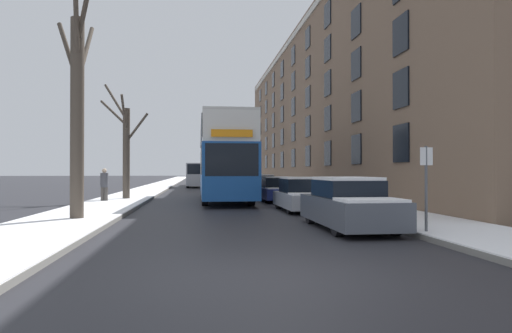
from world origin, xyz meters
TOP-DOWN VIEW (x-y plane):
  - ground_plane at (0.00, 0.00)m, footprint 320.00×320.00m
  - sidewalk_left at (-5.39, 53.00)m, footprint 2.95×130.00m
  - sidewalk_right at (5.39, 53.00)m, footprint 2.95×130.00m
  - terrace_facade_right at (11.36, 31.53)m, footprint 9.10×53.62m
  - bare_tree_left_0 at (-5.12, 7.97)m, footprint 1.78×4.10m
  - bare_tree_left_1 at (-5.26, 18.47)m, footprint 2.90×2.81m
  - double_decker_bus at (0.10, 18.05)m, footprint 2.57×11.36m
  - parked_car_0 at (2.89, 5.45)m, footprint 1.74×4.59m
  - parked_car_1 at (2.89, 11.30)m, footprint 1.72×4.11m
  - parked_car_2 at (2.89, 17.28)m, footprint 1.69×4.10m
  - parked_car_3 at (2.89, 23.24)m, footprint 1.75×3.97m
  - parked_car_4 at (2.89, 28.72)m, footprint 1.68×4.28m
  - oncoming_van at (-1.44, 39.41)m, footprint 2.02×5.69m
  - pedestrian_left_sidewalk at (-5.99, 16.59)m, footprint 0.39×0.39m
  - street_sign_post at (4.22, 3.55)m, footprint 0.32×0.07m

SIDE VIEW (x-z plane):
  - ground_plane at x=0.00m, z-range 0.00..0.00m
  - sidewalk_left at x=-5.39m, z-range 0.00..0.16m
  - sidewalk_right at x=5.39m, z-range 0.00..0.16m
  - parked_car_2 at x=2.89m, z-range -0.05..1.29m
  - parked_car_1 at x=2.89m, z-range -0.06..1.34m
  - parked_car_3 at x=2.89m, z-range -0.05..1.35m
  - parked_car_4 at x=2.89m, z-range -0.06..1.39m
  - parked_car_0 at x=2.89m, z-range -0.05..1.42m
  - pedestrian_left_sidewalk at x=-5.99m, z-range 0.09..1.86m
  - street_sign_post at x=4.22m, z-range 0.18..2.43m
  - oncoming_van at x=-1.44m, z-range 0.10..2.51m
  - double_decker_bus at x=0.10m, z-range 0.29..4.70m
  - bare_tree_left_1 at x=-5.26m, z-range -0.31..6.23m
  - bare_tree_left_0 at x=-5.12m, z-range -0.12..7.57m
  - terrace_facade_right at x=11.36m, z-range 0.00..13.83m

